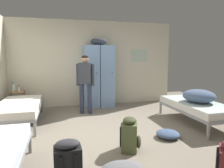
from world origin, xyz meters
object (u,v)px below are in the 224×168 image
at_px(shelf_unit, 17,99).
at_px(bedding_heap, 199,96).
at_px(lotion_bottle, 19,89).
at_px(bed_right, 197,107).
at_px(person_traveler, 85,79).
at_px(bed_left_rear, 19,107).
at_px(clothes_pile_denim, 168,134).
at_px(locker_bank, 99,75).
at_px(backpack_olive, 130,135).
at_px(water_bottle, 14,87).
at_px(backpack_black, 68,163).

bearing_deg(shelf_unit, bedding_heap, -27.06).
relative_size(shelf_unit, lotion_bottle, 3.40).
height_order(bed_right, person_traveler, person_traveler).
distance_m(bed_left_rear, person_traveler, 1.73).
bearing_deg(clothes_pile_denim, locker_bank, 105.96).
height_order(locker_bank, backpack_olive, locker_bank).
height_order(water_bottle, lotion_bottle, water_bottle).
bearing_deg(bed_left_rear, person_traveler, 16.80).
bearing_deg(lotion_bottle, bed_left_rear, -80.79).
height_order(bed_right, backpack_olive, backpack_olive).
xyz_separation_m(backpack_olive, clothes_pile_denim, (0.87, 0.33, -0.19)).
bearing_deg(lotion_bottle, shelf_unit, 150.26).
relative_size(bed_right, backpack_black, 3.45).
relative_size(backpack_olive, clothes_pile_denim, 1.24).
relative_size(water_bottle, backpack_olive, 0.45).
bearing_deg(locker_bank, backpack_olive, -91.42).
relative_size(lotion_bottle, backpack_black, 0.30).
distance_m(water_bottle, lotion_bottle, 0.17).
distance_m(shelf_unit, lotion_bottle, 0.31).
height_order(lotion_bottle, backpack_olive, lotion_bottle).
xyz_separation_m(shelf_unit, clothes_pile_denim, (3.11, -2.74, -0.28)).
bearing_deg(backpack_black, backpack_olive, 33.06).
distance_m(bed_left_rear, clothes_pile_denim, 3.28).
xyz_separation_m(bed_right, person_traveler, (-2.36, 1.43, 0.56)).
xyz_separation_m(water_bottle, backpack_olive, (2.31, -3.09, -0.42)).
height_order(shelf_unit, bedding_heap, bedding_heap).
xyz_separation_m(shelf_unit, backpack_black, (1.22, -3.73, -0.09)).
xyz_separation_m(bed_right, water_bottle, (-4.26, 2.13, 0.30)).
bearing_deg(bed_left_rear, shelf_unit, 102.26).
xyz_separation_m(bedding_heap, backpack_olive, (-1.96, -0.92, -0.38)).
bearing_deg(lotion_bottle, clothes_pile_denim, -41.63).
bearing_deg(shelf_unit, lotion_bottle, -29.74).
bearing_deg(person_traveler, bedding_heap, -31.65).
xyz_separation_m(water_bottle, lotion_bottle, (0.15, -0.06, -0.04)).
height_order(shelf_unit, clothes_pile_denim, shelf_unit).
relative_size(locker_bank, lotion_bottle, 12.36).
bearing_deg(locker_bank, clothes_pile_denim, -74.04).
bearing_deg(bed_right, shelf_unit, 153.23).
bearing_deg(clothes_pile_denim, water_bottle, 139.11).
bearing_deg(locker_bank, shelf_unit, -179.03).
height_order(bed_right, backpack_black, backpack_black).
relative_size(bed_right, person_traveler, 1.22).
distance_m(locker_bank, lotion_bottle, 2.27).
distance_m(locker_bank, backpack_black, 3.99).
distance_m(bed_right, water_bottle, 4.77).
bearing_deg(bed_right, person_traveler, 148.80).
distance_m(locker_bank, water_bottle, 2.41).
xyz_separation_m(bedding_heap, water_bottle, (-4.28, 2.16, 0.05)).
height_order(backpack_olive, backpack_black, same).
distance_m(locker_bank, bedding_heap, 2.90).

